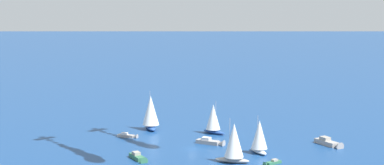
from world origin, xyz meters
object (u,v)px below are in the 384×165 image
motorboat_far_stbd (212,142)px  motorboat_outer_ring_b (128,136)px  motorboat_ahead (139,158)px  motorboat_mid_cluster (271,163)px  sailboat_inshore (259,136)px  sailboat_far_port (234,142)px  sailboat_offshore (213,119)px  motorboat_near_centre (330,143)px  sailboat_outer_ring_a (151,112)px

motorboat_far_stbd → motorboat_outer_ring_b: motorboat_far_stbd is taller
motorboat_ahead → motorboat_mid_cluster: size_ratio=1.59×
motorboat_far_stbd → motorboat_mid_cluster: bearing=-145.7°
sailboat_inshore → motorboat_outer_ring_b: (20.91, 41.86, -4.68)m
sailboat_far_port → sailboat_inshore: sailboat_far_port is taller
sailboat_offshore → motorboat_mid_cluster: bearing=-159.2°
sailboat_inshore → motorboat_outer_ring_b: bearing=63.5°
motorboat_far_stbd → motorboat_outer_ring_b: bearing=70.8°
sailboat_offshore → motorboat_far_stbd: bearing=176.2°
sailboat_offshore → motorboat_mid_cluster: sailboat_offshore is taller
motorboat_mid_cluster → motorboat_outer_ring_b: bearing=52.9°
motorboat_near_centre → sailboat_outer_ring_a: bearing=67.8°
sailboat_outer_ring_a → motorboat_outer_ring_b: (-12.59, 6.67, -5.80)m
motorboat_mid_cluster → sailboat_inshore: bearing=9.7°
motorboat_far_stbd → sailboat_far_port: bearing=-165.6°
motorboat_mid_cluster → motorboat_ahead: bearing=83.1°
motorboat_far_stbd → motorboat_outer_ring_b: size_ratio=1.31×
motorboat_ahead → motorboat_near_centre: bearing=-73.7°
sailboat_offshore → sailboat_outer_ring_a: 23.16m
motorboat_near_centre → motorboat_ahead: bearing=106.3°
motorboat_mid_cluster → motorboat_outer_ring_b: size_ratio=0.78×
sailboat_offshore → motorboat_ahead: sailboat_offshore is taller
motorboat_near_centre → motorboat_outer_ring_b: bearing=80.1°
sailboat_outer_ring_a → motorboat_outer_ring_b: 15.38m
motorboat_near_centre → sailboat_offshore: bearing=64.2°
motorboat_near_centre → motorboat_far_stbd: size_ratio=1.14×
motorboat_near_centre → sailboat_offshore: size_ratio=0.94×
motorboat_near_centre → sailboat_inshore: sailboat_inshore is taller
sailboat_inshore → motorboat_mid_cluster: bearing=-170.3°
sailboat_inshore → sailboat_offshore: size_ratio=0.98×
sailboat_inshore → sailboat_outer_ring_a: size_ratio=0.82×
motorboat_mid_cluster → motorboat_outer_ring_b: motorboat_outer_ring_b is taller
motorboat_mid_cluster → sailboat_outer_ring_a: (45.90, 37.31, 5.90)m
sailboat_far_port → motorboat_ahead: sailboat_far_port is taller
sailboat_far_port → motorboat_mid_cluster: sailboat_far_port is taller
sailboat_offshore → sailboat_inshore: bearing=-154.5°
sailboat_far_port → sailboat_outer_ring_a: size_ratio=0.92×
motorboat_far_stbd → motorboat_ahead: (-19.01, 21.72, -0.04)m
motorboat_near_centre → motorboat_mid_cluster: bearing=135.6°
sailboat_offshore → motorboat_outer_ring_b: sailboat_offshore is taller
sailboat_offshore → motorboat_near_centre: bearing=-115.8°
sailboat_inshore → motorboat_outer_ring_b: sailboat_inshore is taller
motorboat_ahead → motorboat_outer_ring_b: motorboat_ahead is taller
sailboat_inshore → motorboat_mid_cluster: sailboat_inshore is taller
motorboat_ahead → motorboat_outer_ring_b: 29.39m
motorboat_outer_ring_b → sailboat_outer_ring_a: bearing=-27.9°
motorboat_ahead → sailboat_offshore: bearing=-33.1°
sailboat_inshore → motorboat_ahead: size_ratio=1.27×
sailboat_offshore → motorboat_mid_cluster: (-39.55, -15.05, -4.86)m
sailboat_far_port → motorboat_ahead: size_ratio=1.42×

